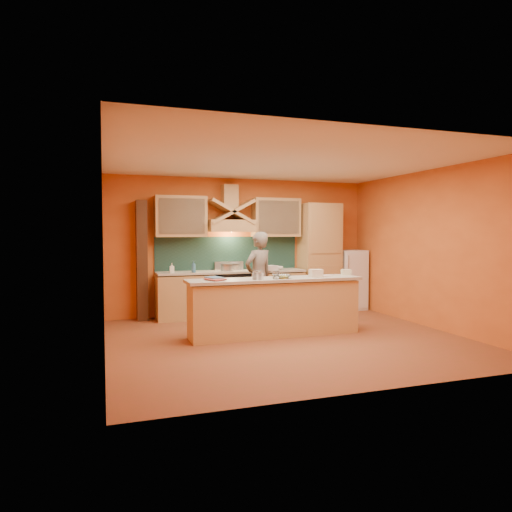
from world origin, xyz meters
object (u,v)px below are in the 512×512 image
object	(u,v)px
stove	(232,294)
kitchen_scale	(258,276)
fridge	(350,280)
person	(259,277)
mixing_bowl	(283,276)

from	to	relation	value
stove	kitchen_scale	distance (m)	2.11
fridge	person	bearing A→B (deg)	-163.13
person	kitchen_scale	size ratio (longest dim) A/B	13.50
fridge	kitchen_scale	world-z (taller)	fridge
mixing_bowl	fridge	bearing A→B (deg)	39.75
fridge	person	size ratio (longest dim) A/B	0.76
fridge	mixing_bowl	world-z (taller)	fridge
person	fridge	bearing A→B (deg)	173.91
kitchen_scale	mixing_bowl	xyz separation A→B (m)	(0.44, 0.04, -0.02)
stove	kitchen_scale	size ratio (longest dim) A/B	7.14
kitchen_scale	mixing_bowl	distance (m)	0.44
person	kitchen_scale	xyz separation A→B (m)	(-0.46, -1.31, 0.15)
stove	fridge	distance (m)	2.71
person	kitchen_scale	distance (m)	1.39
kitchen_scale	person	bearing A→B (deg)	52.24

